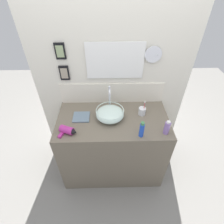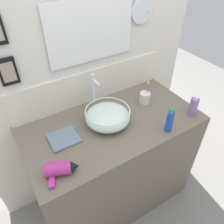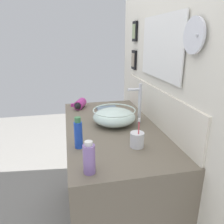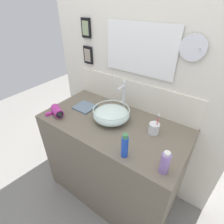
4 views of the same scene
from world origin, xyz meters
name	(u,v)px [view 4 (image 4 of 4)]	position (x,y,z in m)	size (l,w,h in m)	color
ground_plane	(113,188)	(0.00, 0.00, 0.00)	(6.00, 6.00, 0.00)	gray
vanity_counter	(113,160)	(0.00, 0.00, 0.45)	(1.22, 0.64, 0.91)	#6B6051
back_panel	(137,70)	(0.00, 0.35, 1.26)	(1.74, 0.10, 2.52)	silver
glass_bowl_sink	(111,114)	(-0.03, 0.02, 0.97)	(0.30, 0.30, 0.11)	silver
faucet	(123,95)	(-0.03, 0.20, 1.07)	(0.02, 0.10, 0.29)	silver
hair_drier	(57,112)	(-0.45, -0.20, 0.95)	(0.19, 0.14, 0.08)	#B22D8C
toothbrush_cup	(154,128)	(0.33, 0.07, 0.95)	(0.08, 0.08, 0.18)	silver
shampoo_bottle	(165,163)	(0.52, -0.22, 0.98)	(0.06, 0.06, 0.16)	#8C6BB2
lotion_bottle	(125,146)	(0.27, -0.25, 0.99)	(0.05, 0.05, 0.18)	blue
hand_towel	(85,107)	(-0.34, 0.03, 0.92)	(0.18, 0.17, 0.02)	slate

